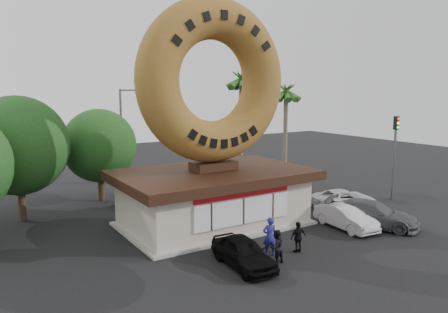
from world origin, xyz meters
TOP-DOWN VIEW (x-y plane):
  - ground at (0.00, 0.00)m, footprint 90.00×90.00m
  - donut_shop at (0.00, 5.98)m, footprint 11.20×7.20m
  - giant_donut at (0.00, 6.00)m, footprint 9.32×2.37m
  - tree_west at (-9.50, 13.00)m, footprint 6.00×6.00m
  - tree_mid at (-4.00, 15.00)m, footprint 5.20×5.20m
  - palm_near at (7.50, 14.00)m, footprint 2.60×2.60m
  - palm_far at (11.00, 12.50)m, footprint 2.60×2.60m
  - street_lamp at (-1.86, 16.00)m, footprint 2.11×0.20m
  - traffic_signal at (14.00, 3.99)m, footprint 0.30×0.38m
  - person_left at (-0.25, 0.34)m, footprint 0.81×0.66m
  - person_center at (-0.61, -0.60)m, footprint 0.87×0.73m
  - person_right at (1.21, -0.09)m, footprint 0.94×0.44m
  - car_black at (-2.09, -0.08)m, footprint 1.88×4.10m
  - car_silver at (6.05, 1.22)m, footprint 1.76×4.21m
  - car_grey at (7.59, 0.64)m, footprint 4.49×5.61m
  - car_white at (9.40, 4.38)m, footprint 4.85×3.29m

SIDE VIEW (x-z plane):
  - ground at x=0.00m, z-range 0.00..0.00m
  - car_white at x=9.40m, z-range 0.00..1.23m
  - car_silver at x=6.05m, z-range 0.00..1.35m
  - car_black at x=-2.09m, z-range 0.00..1.36m
  - car_grey at x=7.59m, z-range 0.00..1.52m
  - person_right at x=1.21m, z-range 0.00..1.56m
  - person_center at x=-0.61m, z-range 0.00..1.62m
  - person_left at x=-0.25m, z-range 0.00..1.92m
  - donut_shop at x=0.00m, z-range -0.13..3.67m
  - traffic_signal at x=14.00m, z-range 0.83..6.90m
  - tree_mid at x=-4.00m, z-range 0.70..7.33m
  - street_lamp at x=-1.86m, z-range 0.48..8.48m
  - tree_west at x=-9.50m, z-range 0.82..8.47m
  - palm_far at x=11.00m, z-range 3.11..11.86m
  - palm_near at x=7.50m, z-range 3.54..13.29m
  - giant_donut at x=0.00m, z-range 3.80..13.12m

